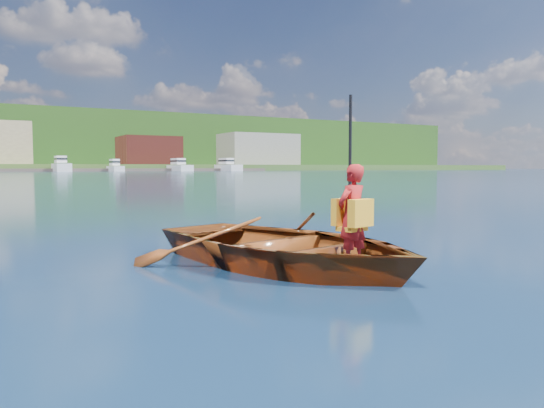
{
  "coord_description": "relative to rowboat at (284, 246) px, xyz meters",
  "views": [
    {
      "loc": [
        -2.9,
        -5.42,
        1.2
      ],
      "look_at": [
        0.11,
        0.08,
        0.76
      ],
      "focal_mm": 35.0,
      "sensor_mm": 36.0,
      "label": 1
    }
  ],
  "objects": [
    {
      "name": "child_paddler",
      "position": [
        0.38,
        -0.83,
        0.43
      ],
      "size": [
        0.47,
        0.41,
        1.91
      ],
      "color": "#A91A1D",
      "rests_on": "ground"
    },
    {
      "name": "rowboat",
      "position": [
        0.0,
        0.0,
        0.0
      ],
      "size": [
        3.61,
        4.38,
        0.79
      ],
      "color": "brown",
      "rests_on": "ground"
    },
    {
      "name": "ground",
      "position": [
        -0.28,
        -0.08,
        -0.24
      ],
      "size": [
        600.0,
        600.0,
        0.0
      ],
      "color": "#0E1F3C",
      "rests_on": "ground"
    }
  ]
}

